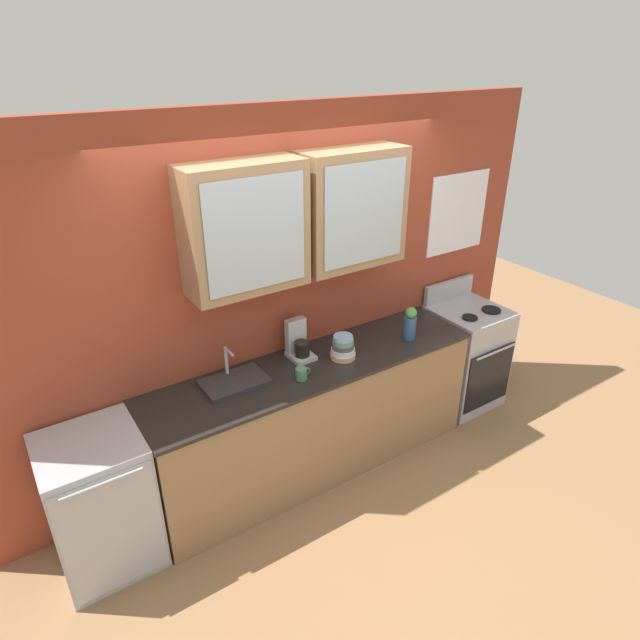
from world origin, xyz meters
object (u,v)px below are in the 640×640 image
dishwasher (101,503)px  vase (410,323)px  bowl_stack (343,348)px  cup_near_sink (302,374)px  stove_range (464,355)px  coffee_maker (299,343)px  sink_faucet (234,381)px

dishwasher → vase: bearing=-1.8°
bowl_stack → cup_near_sink: bearing=-169.2°
stove_range → cup_near_sink: 1.88m
bowl_stack → dishwasher: size_ratio=0.20×
dishwasher → bowl_stack: bearing=-1.0°
cup_near_sink → coffee_maker: (0.15, 0.27, 0.07)m
sink_faucet → coffee_maker: coffee_maker is taller
cup_near_sink → coffee_maker: size_ratio=0.39×
stove_range → bowl_stack: same height
cup_near_sink → stove_range: bearing=3.6°
bowl_stack → cup_near_sink: bowl_stack is taller
dishwasher → coffee_maker: size_ratio=3.21×
dishwasher → coffee_maker: bearing=6.1°
sink_faucet → dishwasher: sink_faucet is taller
vase → dishwasher: size_ratio=0.29×
sink_faucet → coffee_maker: (0.56, 0.07, 0.09)m
stove_range → vase: vase is taller
sink_faucet → dishwasher: 1.10m
bowl_stack → coffee_maker: size_ratio=0.65×
bowl_stack → stove_range: bearing=1.4°
sink_faucet → vase: vase is taller
bowl_stack → cup_near_sink: (-0.41, -0.08, -0.04)m
sink_faucet → cup_near_sink: bearing=-26.1°
bowl_stack → dishwasher: bowl_stack is taller
sink_faucet → cup_near_sink: (0.41, -0.20, 0.02)m
stove_range → sink_faucet: 2.27m
cup_near_sink → dishwasher: cup_near_sink is taller
bowl_stack → cup_near_sink: 0.42m
sink_faucet → dishwasher: bearing=-174.6°
bowl_stack → coffee_maker: bearing=142.9°
coffee_maker → stove_range: bearing=-5.6°
sink_faucet → bowl_stack: bearing=-8.6°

